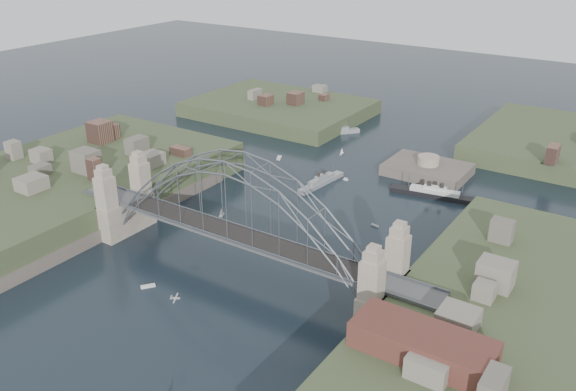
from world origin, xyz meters
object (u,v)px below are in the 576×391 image
Objects in this scene: naval_cruiser_far at (335,131)px; naval_cruiser_near at (321,182)px; fort_island at (427,176)px; ocean_liner at (434,194)px; wharf_shed at (423,344)px; bridge at (236,216)px.

naval_cruiser_near is at bearing -65.21° from naval_cruiser_far.
fort_island is 1.52× the size of naval_cruiser_far.
wharf_shed is at bearing -70.72° from ocean_liner.
bridge is 49.59m from naval_cruiser_near.
fort_island is 90.48m from wharf_shed.
wharf_shed reaches higher than ocean_liner.
naval_cruiser_far is 55.41m from ocean_liner.
bridge reaches higher than ocean_liner.
bridge reaches higher than wharf_shed.
ocean_liner is (-24.61, 70.37, -9.14)m from wharf_shed.
naval_cruiser_near is (-20.89, -22.59, 1.16)m from fort_island.
wharf_shed reaches higher than naval_cruiser_near.
fort_island reaches higher than naval_cruiser_far.
bridge is 91.49m from naval_cruiser_far.
naval_cruiser_far is at bearing 107.31° from bridge.
ocean_liner is at bearing -33.14° from naval_cruiser_far.
fort_island is 0.96× the size of ocean_liner.
wharf_shed is 75.11m from ocean_liner.
wharf_shed reaches higher than fort_island.
naval_cruiser_far reaches higher than naval_cruiser_near.
naval_cruiser_far is (-18.12, 39.25, 0.08)m from naval_cruiser_near.
bridge is 46.23m from wharf_shed.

